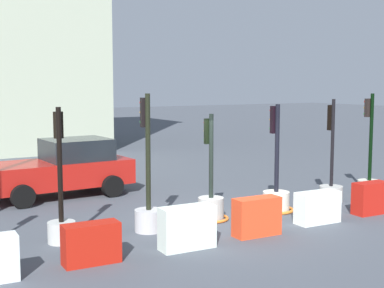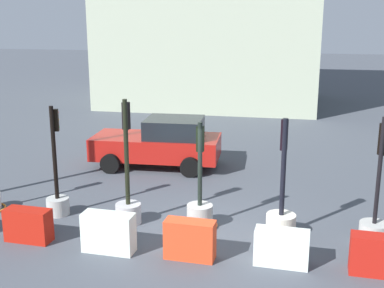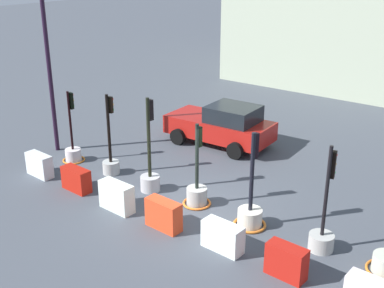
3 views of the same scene
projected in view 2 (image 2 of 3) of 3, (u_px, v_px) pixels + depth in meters
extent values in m
plane|color=#444A52|center=(201.00, 235.00, 12.10)|extent=(120.00, 120.00, 0.00)
cylinder|color=#ACAFAC|center=(58.00, 206.00, 13.29)|extent=(0.59, 0.59, 0.45)
cylinder|color=black|center=(54.00, 153.00, 12.93)|extent=(0.11, 0.11, 2.45)
cube|color=black|center=(55.00, 120.00, 12.82)|extent=(0.20, 0.16, 0.57)
sphere|color=red|center=(57.00, 112.00, 12.84)|extent=(0.11, 0.11, 0.11)
sphere|color=orange|center=(57.00, 120.00, 12.89)|extent=(0.11, 0.11, 0.11)
sphere|color=green|center=(58.00, 127.00, 12.94)|extent=(0.11, 0.11, 0.11)
cylinder|color=#B0AEB1|center=(128.00, 213.00, 12.75)|extent=(0.65, 0.65, 0.51)
cylinder|color=black|center=(126.00, 153.00, 12.35)|extent=(0.11, 0.11, 2.67)
cube|color=black|center=(126.00, 116.00, 12.26)|extent=(0.18, 0.18, 0.67)
sphere|color=red|center=(126.00, 106.00, 12.30)|extent=(0.10, 0.10, 0.10)
sphere|color=orange|center=(127.00, 115.00, 12.35)|extent=(0.10, 0.10, 0.10)
sphere|color=green|center=(127.00, 124.00, 12.41)|extent=(0.10, 0.10, 0.10)
cylinder|color=#ABABA6|center=(200.00, 216.00, 12.53)|extent=(0.64, 0.64, 0.56)
cylinder|color=black|center=(200.00, 164.00, 12.20)|extent=(0.11, 0.11, 2.09)
cube|color=black|center=(200.00, 139.00, 12.17)|extent=(0.19, 0.16, 0.63)
sphere|color=red|center=(200.00, 130.00, 12.19)|extent=(0.11, 0.11, 0.11)
sphere|color=orange|center=(200.00, 138.00, 12.25)|extent=(0.11, 0.11, 0.11)
sphere|color=green|center=(200.00, 146.00, 12.30)|extent=(0.11, 0.11, 0.11)
torus|color=orange|center=(200.00, 225.00, 12.59)|extent=(0.89, 0.89, 0.07)
cylinder|color=silver|center=(281.00, 225.00, 12.03)|extent=(0.71, 0.71, 0.53)
cylinder|color=black|center=(283.00, 168.00, 11.67)|extent=(0.12, 0.12, 2.33)
cube|color=black|center=(284.00, 135.00, 11.61)|extent=(0.17, 0.17, 0.73)
sphere|color=red|center=(284.00, 124.00, 11.64)|extent=(0.10, 0.10, 0.10)
sphere|color=orange|center=(284.00, 134.00, 11.70)|extent=(0.10, 0.10, 0.10)
sphere|color=green|center=(283.00, 144.00, 11.76)|extent=(0.10, 0.10, 0.10)
torus|color=orange|center=(280.00, 233.00, 12.08)|extent=(0.96, 0.96, 0.08)
cylinder|color=#ACACA8|center=(373.00, 232.00, 11.72)|extent=(0.66, 0.66, 0.45)
cylinder|color=black|center=(379.00, 171.00, 11.35)|extent=(0.10, 0.10, 2.50)
cube|color=black|center=(383.00, 139.00, 11.28)|extent=(0.19, 0.18, 0.72)
sphere|color=red|center=(384.00, 128.00, 11.30)|extent=(0.10, 0.10, 0.10)
sphere|color=orange|center=(383.00, 138.00, 11.36)|extent=(0.10, 0.10, 0.10)
sphere|color=green|center=(382.00, 149.00, 11.42)|extent=(0.10, 0.10, 0.10)
cube|color=#B01A0E|center=(28.00, 225.00, 11.70)|extent=(1.09, 0.48, 0.78)
cube|color=silver|center=(109.00, 233.00, 11.16)|extent=(1.18, 0.50, 0.89)
cube|color=#E6411F|center=(190.00, 240.00, 10.85)|extent=(1.11, 0.48, 0.86)
cube|color=white|center=(282.00, 248.00, 10.58)|extent=(1.15, 0.51, 0.77)
cube|color=#B41911|center=(375.00, 255.00, 10.18)|extent=(1.01, 0.48, 0.84)
cube|color=#A81813|center=(156.00, 147.00, 17.42)|extent=(4.42, 2.09, 0.75)
cube|color=black|center=(174.00, 128.00, 17.16)|extent=(1.97, 1.75, 0.64)
cylinder|color=black|center=(110.00, 163.00, 16.76)|extent=(0.66, 0.31, 0.65)
cylinder|color=black|center=(127.00, 148.00, 18.67)|extent=(0.66, 0.31, 0.65)
cylinder|color=black|center=(190.00, 167.00, 16.36)|extent=(0.66, 0.31, 0.65)
cylinder|color=black|center=(199.00, 151.00, 18.27)|extent=(0.66, 0.31, 0.65)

